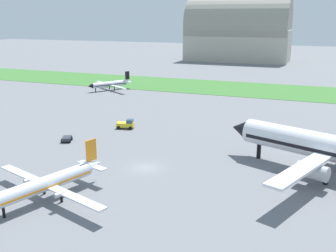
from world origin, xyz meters
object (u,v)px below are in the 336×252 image
Objects in this scene: baggage_cart_by_runway at (67,139)px; pushback_tug_near_gate at (126,124)px; airplane_midfield_jet at (329,148)px; airplane_taxiing_turboprop at (110,84)px; airplane_foreground_turboprop at (48,183)px.

pushback_tug_near_gate is at bearing -50.12° from baggage_cart_by_runway.
airplane_midfield_jet is 41.47m from pushback_tug_near_gate.
airplane_taxiing_turboprop is 79.50m from airplane_foreground_turboprop.
airplane_taxiing_turboprop reaches higher than pushback_tug_near_gate.
airplane_foreground_turboprop is at bearing 55.35° from airplane_taxiing_turboprop.
pushback_tug_near_gate reaches higher than baggage_cart_by_runway.
baggage_cart_by_runway is at bearing -131.62° from pushback_tug_near_gate.
airplane_foreground_turboprop is (-33.20, -21.37, -2.02)m from airplane_midfield_jet.
pushback_tug_near_gate is (-39.41, 12.44, -3.41)m from airplane_midfield_jet.
airplane_taxiing_turboprop is at bearing -17.11° from airplane_midfield_jet.
airplane_foreground_turboprop is at bearing -94.15° from pushback_tug_near_gate.
airplane_taxiing_turboprop is 4.16× the size of pushback_tug_near_gate.
airplane_midfield_jet is at bearing 83.38° from airplane_taxiing_turboprop.
airplane_taxiing_turboprop is 0.80× the size of airplane_foreground_turboprop.
airplane_midfield_jet is 45.84m from baggage_cart_by_runway.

